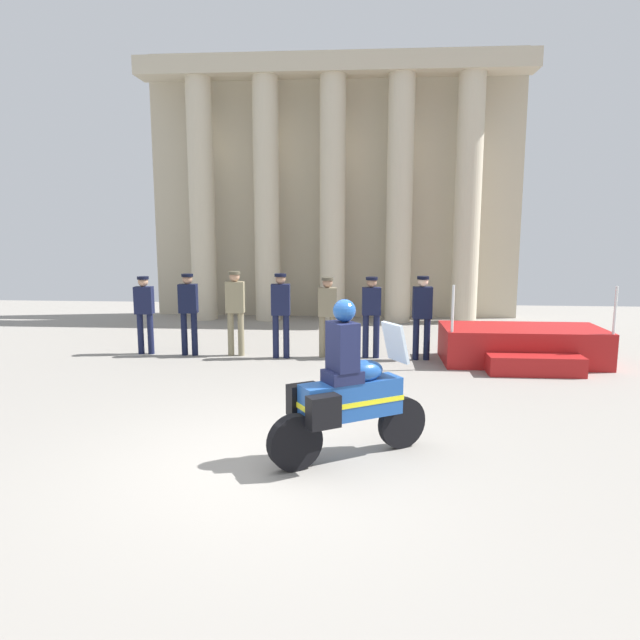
{
  "coord_description": "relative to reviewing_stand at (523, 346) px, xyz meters",
  "views": [
    {
      "loc": [
        1.04,
        -6.28,
        2.71
      ],
      "look_at": [
        0.35,
        2.82,
        1.22
      ],
      "focal_mm": 32.41,
      "sensor_mm": 36.0,
      "label": 1
    }
  ],
  "objects": [
    {
      "name": "officer_in_row_2",
      "position": [
        -5.85,
        0.29,
        0.71
      ],
      "size": [
        0.39,
        0.24,
        1.78
      ],
      "rotation": [
        0.0,
        0.0,
        3.2
      ],
      "color": "#847A5B",
      "rests_on": "ground_plane"
    },
    {
      "name": "motorcycle_with_rider",
      "position": [
        -3.36,
        -5.07,
        0.45
      ],
      "size": [
        1.85,
        1.24,
        1.9
      ],
      "rotation": [
        0.0,
        0.0,
        0.55
      ],
      "color": "black",
      "rests_on": "ground_plane"
    },
    {
      "name": "officer_in_row_5",
      "position": [
        -3.01,
        0.28,
        0.65
      ],
      "size": [
        0.39,
        0.24,
        1.69
      ],
      "rotation": [
        0.0,
        0.0,
        3.2
      ],
      "color": "#141938",
      "rests_on": "ground_plane"
    },
    {
      "name": "reviewing_stand",
      "position": [
        0.0,
        0.0,
        0.0
      ],
      "size": [
        3.13,
        1.96,
        1.62
      ],
      "color": "#A51919",
      "rests_on": "ground_plane"
    },
    {
      "name": "officer_in_row_1",
      "position": [
        -6.84,
        0.24,
        0.68
      ],
      "size": [
        0.39,
        0.24,
        1.73
      ],
      "rotation": [
        0.0,
        0.0,
        3.2
      ],
      "color": "black",
      "rests_on": "ground_plane"
    },
    {
      "name": "officer_in_row_4",
      "position": [
        -3.91,
        0.28,
        0.64
      ],
      "size": [
        0.39,
        0.24,
        1.67
      ],
      "rotation": [
        0.0,
        0.0,
        3.2
      ],
      "color": "#7A7056",
      "rests_on": "ground_plane"
    },
    {
      "name": "officer_in_row_3",
      "position": [
        -4.87,
        0.13,
        0.69
      ],
      "size": [
        0.39,
        0.24,
        1.76
      ],
      "rotation": [
        0.0,
        0.0,
        3.2
      ],
      "color": "#141938",
      "rests_on": "ground_plane"
    },
    {
      "name": "ground_plane",
      "position": [
        -4.21,
        -5.24,
        -0.35
      ],
      "size": [
        28.0,
        28.0,
        0.0
      ],
      "primitive_type": "plane",
      "color": "gray"
    },
    {
      "name": "colonnade_backdrop",
      "position": [
        -4.08,
        5.55,
        3.66
      ],
      "size": [
        10.89,
        1.57,
        7.67
      ],
      "color": "#B6AB91",
      "rests_on": "ground_plane"
    },
    {
      "name": "officer_in_row_6",
      "position": [
        -1.98,
        0.18,
        0.67
      ],
      "size": [
        0.39,
        0.24,
        1.72
      ],
      "rotation": [
        0.0,
        0.0,
        3.2
      ],
      "color": "black",
      "rests_on": "ground_plane"
    },
    {
      "name": "officer_in_row_0",
      "position": [
        -7.82,
        0.3,
        0.64
      ],
      "size": [
        0.39,
        0.24,
        1.66
      ],
      "rotation": [
        0.0,
        0.0,
        3.2
      ],
      "color": "#141938",
      "rests_on": "ground_plane"
    }
  ]
}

